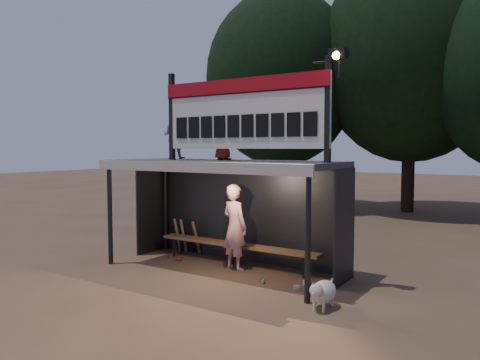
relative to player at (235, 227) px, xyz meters
name	(u,v)px	position (x,y,z in m)	size (l,w,h in m)	color
ground	(222,270)	(-0.19, -0.21, -0.91)	(80.00, 80.00, 0.00)	brown
player	(235,227)	(0.00, 0.00, 0.00)	(0.67, 0.44, 1.82)	white
child_a	(174,135)	(-1.88, 0.24, 1.96)	(0.54, 0.42, 1.11)	slate
child_b	(223,137)	(-0.36, 0.10, 1.90)	(0.48, 0.32, 0.99)	maroon
dugout_shelter	(228,183)	(-0.19, 0.03, 0.93)	(5.10, 2.08, 2.32)	#3C3C3F
scoreboard_assembly	(244,111)	(0.37, -0.22, 2.41)	(4.10, 0.27, 1.99)	black
bench	(236,246)	(-0.19, 0.34, -0.48)	(4.00, 0.35, 0.48)	#8C6342
tree_left	(281,79)	(-4.19, 9.79, 4.60)	(6.46, 6.46, 9.27)	black
tree_mid	(411,57)	(0.81, 11.29, 5.25)	(7.22, 7.22, 10.36)	black
dog	(323,292)	(2.54, -1.24, -0.63)	(0.36, 0.81, 0.49)	silver
bats	(187,236)	(-1.83, 0.61, -0.48)	(0.67, 0.35, 0.84)	#946C45
litter	(238,272)	(0.24, -0.25, -0.87)	(3.72, 0.71, 0.08)	#A61E1C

